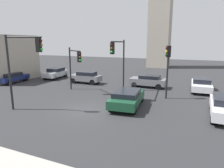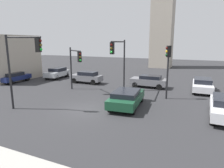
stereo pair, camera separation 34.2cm
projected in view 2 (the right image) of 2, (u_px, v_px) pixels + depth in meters
ground_plane at (87, 109)px, 15.61m from camera, size 101.09×101.09×0.00m
traffic_light_0 at (119, 55)px, 19.13m from camera, size 0.70×4.45×5.35m
traffic_light_1 at (75, 61)px, 20.56m from camera, size 2.49×1.82×4.58m
traffic_light_2 at (23, 57)px, 14.69m from camera, size 2.89×0.81×5.66m
traffic_light_3 at (168, 62)px, 17.85m from camera, size 0.48×0.45×4.82m
car_0 at (14, 77)px, 25.96m from camera, size 2.13×4.25×1.30m
car_1 at (149, 81)px, 23.04m from camera, size 4.06×1.78×1.40m
car_2 at (87, 77)px, 25.40m from camera, size 4.02×1.70×1.49m
car_3 at (203, 85)px, 21.14m from camera, size 2.08×4.66×1.38m
car_4 at (127, 98)px, 16.14m from camera, size 2.56×4.95×1.37m
car_5 at (57, 73)px, 28.97m from camera, size 2.27×4.25×1.49m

